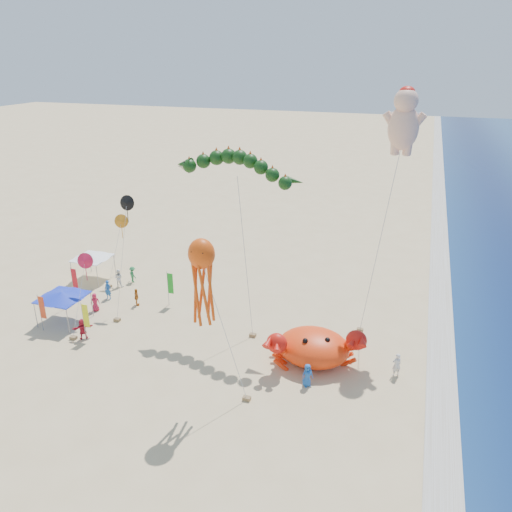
# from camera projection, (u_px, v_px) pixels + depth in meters

# --- Properties ---
(ground) EXTENTS (320.00, 320.00, 0.00)m
(ground) POSITION_uv_depth(u_px,v_px,m) (273.00, 349.00, 37.44)
(ground) COLOR #D1B784
(ground) RESTS_ON ground
(foam_strip) EXTENTS (320.00, 320.00, 0.00)m
(foam_strip) POSITION_uv_depth(u_px,v_px,m) (442.00, 380.00, 33.90)
(foam_strip) COLOR silver
(foam_strip) RESTS_ON ground
(crab_inflatable) EXTENTS (6.95, 5.88, 3.05)m
(crab_inflatable) POSITION_uv_depth(u_px,v_px,m) (313.00, 347.00, 35.26)
(crab_inflatable) COLOR #FF390D
(crab_inflatable) RESTS_ON ground
(dragon_kite) EXTENTS (9.69, 3.06, 13.75)m
(dragon_kite) POSITION_uv_depth(u_px,v_px,m) (235.00, 170.00, 36.30)
(dragon_kite) COLOR black
(dragon_kite) RESTS_ON ground
(cherub_kite) EXTENTS (2.88, 2.67, 18.54)m
(cherub_kite) POSITION_uv_depth(u_px,v_px,m) (404.00, 120.00, 34.55)
(cherub_kite) COLOR #FFBE9B
(cherub_kite) RESTS_ON ground
(octopus_kite) EXTENTS (3.44, 1.56, 10.97)m
(octopus_kite) POSITION_uv_depth(u_px,v_px,m) (203.00, 275.00, 28.73)
(octopus_kite) COLOR #EA4A0C
(octopus_kite) RESTS_ON ground
(canopy_blue) EXTENTS (3.66, 3.66, 2.71)m
(canopy_blue) POSITION_uv_depth(u_px,v_px,m) (62.00, 295.00, 40.33)
(canopy_blue) COLOR gray
(canopy_blue) RESTS_ON ground
(canopy_white) EXTENTS (3.43, 3.43, 2.71)m
(canopy_white) POSITION_uv_depth(u_px,v_px,m) (92.00, 256.00, 48.06)
(canopy_white) COLOR gray
(canopy_white) RESTS_ON ground
(feather_flags) EXTENTS (9.05, 7.23, 3.20)m
(feather_flags) POSITION_uv_depth(u_px,v_px,m) (94.00, 296.00, 41.06)
(feather_flags) COLOR gray
(feather_flags) RESTS_ON ground
(beachgoers) EXTENTS (26.78, 11.49, 1.79)m
(beachgoers) POSITION_uv_depth(u_px,v_px,m) (145.00, 307.00, 41.86)
(beachgoers) COLOR white
(beachgoers) RESTS_ON ground
(small_kites) EXTENTS (4.68, 11.12, 9.73)m
(small_kites) POSITION_uv_depth(u_px,v_px,m) (111.00, 236.00, 42.59)
(small_kites) COLOR black
(small_kites) RESTS_ON ground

